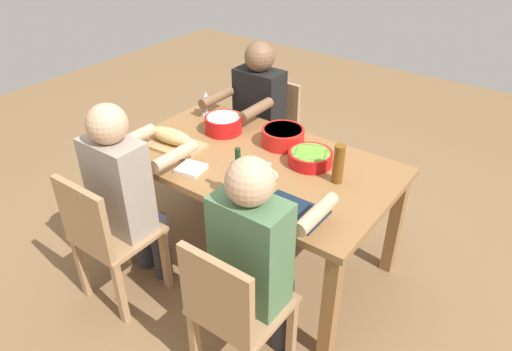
{
  "coord_description": "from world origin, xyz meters",
  "views": [
    {
      "loc": [
        -1.4,
        1.91,
        2.13
      ],
      "look_at": [
        0.0,
        0.0,
        0.63
      ],
      "focal_mm": 33.09,
      "sensor_mm": 36.0,
      "label": 1
    }
  ],
  "objects_px": {
    "wine_glass": "(206,99)",
    "diner_far_right": "(126,187)",
    "serving_bowl_fruit": "(283,136)",
    "bread_loaf": "(171,136)",
    "serving_bowl_salad": "(310,157)",
    "chair_near_right": "(270,130)",
    "wine_bottle": "(238,180)",
    "chair_far_right": "(105,235)",
    "cutting_board": "(172,144)",
    "napkin_stack": "(191,169)",
    "serving_bowl_pasta": "(223,123)",
    "chair_far_left": "(232,309)",
    "diner_far_left": "(256,251)",
    "dining_table": "(256,172)",
    "beer_bottle": "(339,164)",
    "diner_near_right": "(256,112)"
  },
  "relations": [
    {
      "from": "wine_glass",
      "to": "diner_far_right",
      "type": "bearing_deg",
      "value": 102.29
    },
    {
      "from": "dining_table",
      "to": "bread_loaf",
      "type": "xyz_separation_m",
      "value": [
        0.51,
        0.17,
        0.15
      ]
    },
    {
      "from": "diner_far_left",
      "to": "diner_far_right",
      "type": "distance_m",
      "value": 0.89
    },
    {
      "from": "diner_far_left",
      "to": "diner_near_right",
      "type": "relative_size",
      "value": 1.0
    },
    {
      "from": "serving_bowl_pasta",
      "to": "wine_glass",
      "type": "relative_size",
      "value": 1.43
    },
    {
      "from": "chair_far_left",
      "to": "napkin_stack",
      "type": "height_order",
      "value": "chair_far_left"
    },
    {
      "from": "bread_loaf",
      "to": "beer_bottle",
      "type": "height_order",
      "value": "beer_bottle"
    },
    {
      "from": "chair_far_left",
      "to": "chair_near_right",
      "type": "distance_m",
      "value": 1.81
    },
    {
      "from": "chair_near_right",
      "to": "napkin_stack",
      "type": "xyz_separation_m",
      "value": [
        -0.22,
        1.1,
        0.27
      ]
    },
    {
      "from": "serving_bowl_fruit",
      "to": "bread_loaf",
      "type": "bearing_deg",
      "value": 37.87
    },
    {
      "from": "chair_far_left",
      "to": "bread_loaf",
      "type": "relative_size",
      "value": 2.66
    },
    {
      "from": "diner_near_right",
      "to": "wine_bottle",
      "type": "bearing_deg",
      "value": 121.89
    },
    {
      "from": "serving_bowl_salad",
      "to": "chair_near_right",
      "type": "bearing_deg",
      "value": -41.7
    },
    {
      "from": "chair_far_left",
      "to": "bread_loaf",
      "type": "height_order",
      "value": "same"
    },
    {
      "from": "chair_near_right",
      "to": "serving_bowl_pasta",
      "type": "distance_m",
      "value": 0.7
    },
    {
      "from": "serving_bowl_salad",
      "to": "serving_bowl_fruit",
      "type": "bearing_deg",
      "value": -22.03
    },
    {
      "from": "chair_near_right",
      "to": "serving_bowl_salad",
      "type": "distance_m",
      "value": 1.01
    },
    {
      "from": "diner_far_left",
      "to": "beer_bottle",
      "type": "height_order",
      "value": "diner_far_left"
    },
    {
      "from": "chair_far_left",
      "to": "serving_bowl_salad",
      "type": "xyz_separation_m",
      "value": [
        0.17,
        -0.93,
        0.3
      ]
    },
    {
      "from": "dining_table",
      "to": "wine_glass",
      "type": "height_order",
      "value": "wine_glass"
    },
    {
      "from": "wine_glass",
      "to": "serving_bowl_salad",
      "type": "bearing_deg",
      "value": 170.59
    },
    {
      "from": "diner_near_right",
      "to": "diner_far_right",
      "type": "bearing_deg",
      "value": 90.0
    },
    {
      "from": "diner_far_right",
      "to": "cutting_board",
      "type": "relative_size",
      "value": 3.0
    },
    {
      "from": "serving_bowl_pasta",
      "to": "chair_far_right",
      "type": "bearing_deg",
      "value": 86.08
    },
    {
      "from": "diner_far_right",
      "to": "napkin_stack",
      "type": "bearing_deg",
      "value": -127.84
    },
    {
      "from": "cutting_board",
      "to": "wine_bottle",
      "type": "xyz_separation_m",
      "value": [
        -0.67,
        0.2,
        0.1
      ]
    },
    {
      "from": "chair_far_right",
      "to": "beer_bottle",
      "type": "relative_size",
      "value": 3.86
    },
    {
      "from": "cutting_board",
      "to": "serving_bowl_pasta",
      "type": "bearing_deg",
      "value": -112.08
    },
    {
      "from": "chair_far_right",
      "to": "cutting_board",
      "type": "distance_m",
      "value": 0.68
    },
    {
      "from": "serving_bowl_fruit",
      "to": "wine_bottle",
      "type": "bearing_deg",
      "value": 102.66
    },
    {
      "from": "beer_bottle",
      "to": "napkin_stack",
      "type": "xyz_separation_m",
      "value": [
        0.71,
        0.38,
        -0.1
      ]
    },
    {
      "from": "serving_bowl_fruit",
      "to": "serving_bowl_salad",
      "type": "xyz_separation_m",
      "value": [
        -0.26,
        0.1,
        -0.02
      ]
    },
    {
      "from": "chair_near_right",
      "to": "chair_far_left",
      "type": "bearing_deg",
      "value": 119.42
    },
    {
      "from": "dining_table",
      "to": "serving_bowl_pasta",
      "type": "height_order",
      "value": "serving_bowl_pasta"
    },
    {
      "from": "chair_near_right",
      "to": "wine_bottle",
      "type": "bearing_deg",
      "value": 117.62
    },
    {
      "from": "cutting_board",
      "to": "napkin_stack",
      "type": "distance_m",
      "value": 0.33
    },
    {
      "from": "serving_bowl_fruit",
      "to": "napkin_stack",
      "type": "distance_m",
      "value": 0.61
    },
    {
      "from": "napkin_stack",
      "to": "wine_bottle",
      "type": "bearing_deg",
      "value": 171.95
    },
    {
      "from": "serving_bowl_fruit",
      "to": "wine_glass",
      "type": "height_order",
      "value": "wine_glass"
    },
    {
      "from": "chair_near_right",
      "to": "wine_bottle",
      "type": "relative_size",
      "value": 2.93
    },
    {
      "from": "napkin_stack",
      "to": "cutting_board",
      "type": "bearing_deg",
      "value": -26.14
    },
    {
      "from": "chair_far_left",
      "to": "serving_bowl_pasta",
      "type": "relative_size",
      "value": 3.57
    },
    {
      "from": "serving_bowl_pasta",
      "to": "cutting_board",
      "type": "relative_size",
      "value": 0.59
    },
    {
      "from": "diner_far_right",
      "to": "napkin_stack",
      "type": "height_order",
      "value": "diner_far_right"
    },
    {
      "from": "bread_loaf",
      "to": "wine_glass",
      "type": "height_order",
      "value": "wine_glass"
    },
    {
      "from": "wine_bottle",
      "to": "dining_table",
      "type": "bearing_deg",
      "value": -66.43
    },
    {
      "from": "chair_far_right",
      "to": "wine_glass",
      "type": "distance_m",
      "value": 1.16
    },
    {
      "from": "serving_bowl_salad",
      "to": "serving_bowl_pasta",
      "type": "relative_size",
      "value": 1.06
    },
    {
      "from": "dining_table",
      "to": "chair_near_right",
      "type": "bearing_deg",
      "value": -60.58
    },
    {
      "from": "wine_bottle",
      "to": "napkin_stack",
      "type": "bearing_deg",
      "value": -8.05
    }
  ]
}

